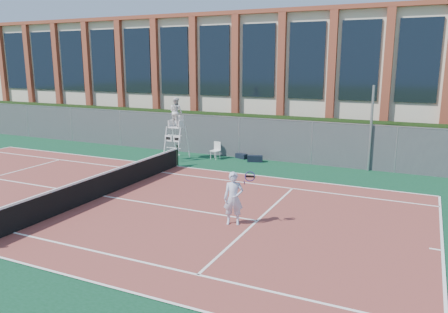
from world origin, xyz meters
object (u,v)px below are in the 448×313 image
at_px(umpire_chair, 176,114).
at_px(tennis_player, 234,198).
at_px(plastic_chair, 216,149).
at_px(steel_pole, 371,129).

height_order(umpire_chair, tennis_player, umpire_chair).
distance_m(umpire_chair, tennis_player, 10.28).
bearing_deg(tennis_player, plastic_chair, 119.24).
relative_size(steel_pole, tennis_player, 2.36).
bearing_deg(steel_pole, umpire_chair, -170.32).
distance_m(steel_pole, umpire_chair, 9.85).
relative_size(umpire_chair, plastic_chair, 3.62).
height_order(steel_pole, plastic_chair, steel_pole).
height_order(steel_pole, umpire_chair, steel_pole).
bearing_deg(plastic_chair, steel_pole, 5.52).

